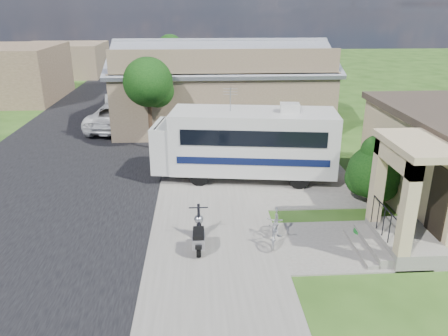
{
  "coord_description": "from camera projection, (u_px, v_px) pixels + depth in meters",
  "views": [
    {
      "loc": [
        -1.38,
        -12.37,
        6.91
      ],
      "look_at": [
        -0.5,
        2.5,
        1.3
      ],
      "focal_mm": 35.0,
      "sensor_mm": 36.0,
      "label": 1
    }
  ],
  "objects": [
    {
      "name": "garden_hose",
      "position": [
        360.0,
        234.0,
        13.79
      ],
      "size": [
        0.44,
        0.44,
        0.2
      ],
      "primitive_type": "cylinder",
      "color": "#146720",
      "rests_on": "ground"
    },
    {
      "name": "bicycle",
      "position": [
        275.0,
        228.0,
        13.29
      ],
      "size": [
        0.89,
        1.72,
        1.0
      ],
      "primitive_type": "imported",
      "rotation": [
        0.0,
        0.0,
        -0.27
      ],
      "color": "#95959C",
      "rests_on": "ground"
    },
    {
      "name": "pickup_truck",
      "position": [
        120.0,
        115.0,
        25.61
      ],
      "size": [
        3.52,
        6.0,
        1.57
      ],
      "primitive_type": "imported",
      "rotation": [
        0.0,
        0.0,
        2.97
      ],
      "color": "silver",
      "rests_on": "ground"
    },
    {
      "name": "ground",
      "position": [
        244.0,
        233.0,
        14.07
      ],
      "size": [
        120.0,
        120.0,
        0.0
      ],
      "primitive_type": "plane",
      "color": "#214111"
    },
    {
      "name": "street_tree_b",
      "position": [
        164.0,
        58.0,
        30.46
      ],
      "size": [
        2.44,
        2.4,
        4.73
      ],
      "color": "#322016",
      "rests_on": "ground"
    },
    {
      "name": "sidewalk_slab",
      "position": [
        206.0,
        141.0,
        23.34
      ],
      "size": [
        4.0,
        80.0,
        0.06
      ],
      "primitive_type": "cube",
      "color": "slate",
      "rests_on": "ground"
    },
    {
      "name": "scooter",
      "position": [
        199.0,
        235.0,
        12.93
      ],
      "size": [
        0.59,
        1.68,
        1.11
      ],
      "rotation": [
        0.0,
        0.0,
        -0.01
      ],
      "color": "black",
      "rests_on": "ground"
    },
    {
      "name": "street_slab",
      "position": [
        83.0,
        144.0,
        22.99
      ],
      "size": [
        9.0,
        80.0,
        0.02
      ],
      "primitive_type": "cube",
      "color": "black",
      "rests_on": "ground"
    },
    {
      "name": "street_tree_c",
      "position": [
        171.0,
        49.0,
        38.97
      ],
      "size": [
        2.44,
        2.4,
        4.42
      ],
      "color": "#322016",
      "rests_on": "ground"
    },
    {
      "name": "walk_slab",
      "position": [
        345.0,
        245.0,
        13.29
      ],
      "size": [
        4.0,
        3.0,
        0.05
      ],
      "primitive_type": "cube",
      "color": "slate",
      "rests_on": "ground"
    },
    {
      "name": "distant_bldg_near",
      "position": [
        64.0,
        60.0,
        44.43
      ],
      "size": [
        8.0,
        7.0,
        3.2
      ],
      "primitive_type": "cube",
      "color": "brown",
      "rests_on": "ground"
    },
    {
      "name": "motorhome",
      "position": [
        246.0,
        141.0,
        17.91
      ],
      "size": [
        7.63,
        3.27,
        3.79
      ],
      "rotation": [
        0.0,
        0.0,
        -0.13
      ],
      "color": "#B8B8B3",
      "rests_on": "ground"
    },
    {
      "name": "street_tree_a",
      "position": [
        150.0,
        84.0,
        21.17
      ],
      "size": [
        2.44,
        2.4,
        4.58
      ],
      "color": "#322016",
      "rests_on": "ground"
    },
    {
      "name": "warehouse",
      "position": [
        221.0,
        91.0,
        26.41
      ],
      "size": [
        12.5,
        8.4,
        5.04
      ],
      "color": "brown",
      "rests_on": "ground"
    },
    {
      "name": "van",
      "position": [
        128.0,
        90.0,
        32.3
      ],
      "size": [
        3.06,
        6.82,
        1.94
      ],
      "primitive_type": "imported",
      "rotation": [
        0.0,
        0.0,
        0.05
      ],
      "color": "silver",
      "rests_on": "ground"
    },
    {
      "name": "shrub",
      "position": [
        376.0,
        169.0,
        15.68
      ],
      "size": [
        2.13,
        2.04,
        2.62
      ],
      "color": "#322016",
      "rests_on": "ground"
    },
    {
      "name": "driveway_slab",
      "position": [
        269.0,
        179.0,
        18.34
      ],
      "size": [
        7.0,
        6.0,
        0.05
      ],
      "primitive_type": "cube",
      "color": "slate",
      "rests_on": "ground"
    }
  ]
}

